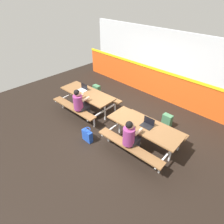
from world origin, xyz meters
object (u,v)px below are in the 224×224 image
(laptop_silver, at_px, (83,89))
(backpack_dark, at_px, (167,121))
(student_nearer, at_px, (80,103))
(laptop_dark, at_px, (147,124))
(picnic_table_right, at_px, (144,130))
(student_further, at_px, (131,136))
(picnic_table_left, at_px, (87,97))
(tote_bag_bright, at_px, (87,135))
(satchel_spare, at_px, (97,90))

(laptop_silver, bearing_deg, backpack_dark, 23.14)
(student_nearer, bearing_deg, laptop_dark, 12.88)
(picnic_table_right, xyz_separation_m, student_further, (-0.01, -0.56, 0.13))
(picnic_table_right, height_order, student_further, student_further)
(picnic_table_right, bearing_deg, laptop_dark, 32.52)
(student_nearer, bearing_deg, student_further, -2.21)
(picnic_table_left, bearing_deg, student_nearer, -59.65)
(laptop_dark, distance_m, tote_bag_bright, 1.78)
(student_nearer, xyz_separation_m, laptop_dark, (2.25, 0.51, 0.08))
(tote_bag_bright, bearing_deg, satchel_spare, 132.70)
(picnic_table_left, height_order, backpack_dark, picnic_table_left)
(laptop_dark, distance_m, satchel_spare, 3.42)
(backpack_dark, bearing_deg, picnic_table_right, -90.67)
(student_nearer, bearing_deg, satchel_spare, 122.09)
(picnic_table_right, distance_m, student_further, 0.57)
(laptop_silver, distance_m, laptop_dark, 2.82)
(laptop_silver, bearing_deg, picnic_table_right, -1.94)
(student_further, bearing_deg, satchel_spare, 152.68)
(student_further, xyz_separation_m, backpack_dark, (0.03, 1.83, -0.49))
(backpack_dark, bearing_deg, satchel_spare, -176.14)
(picnic_table_left, relative_size, satchel_spare, 4.74)
(student_further, height_order, satchel_spare, student_further)
(satchel_spare, bearing_deg, student_nearer, -57.91)
(picnic_table_right, height_order, laptop_dark, laptop_dark)
(picnic_table_right, height_order, tote_bag_bright, picnic_table_right)
(laptop_dark, bearing_deg, picnic_table_right, -147.48)
(picnic_table_right, distance_m, laptop_silver, 2.76)
(laptop_dark, bearing_deg, backpack_dark, 92.25)
(student_nearer, bearing_deg, picnic_table_right, 12.24)
(picnic_table_left, bearing_deg, picnic_table_right, -1.55)
(tote_bag_bright, bearing_deg, student_nearer, 151.58)
(student_nearer, xyz_separation_m, laptop_silver, (-0.57, 0.57, 0.08))
(laptop_dark, xyz_separation_m, tote_bag_bright, (-1.34, -1.01, -0.59))
(laptop_dark, bearing_deg, laptop_silver, 178.92)
(satchel_spare, bearing_deg, backpack_dark, 3.86)
(backpack_dark, relative_size, tote_bag_bright, 1.02)
(student_nearer, distance_m, laptop_silver, 0.81)
(laptop_dark, bearing_deg, picnic_table_left, 179.39)
(laptop_silver, relative_size, satchel_spare, 0.75)
(backpack_dark, xyz_separation_m, satchel_spare, (-3.16, -0.21, 0.00))
(laptop_silver, relative_size, tote_bag_bright, 0.77)
(satchel_spare, bearing_deg, student_further, -27.32)
(laptop_silver, height_order, backpack_dark, laptop_silver)
(picnic_table_left, xyz_separation_m, backpack_dark, (2.52, 1.21, -0.36))
(tote_bag_bright, bearing_deg, laptop_silver, 144.31)
(laptop_silver, distance_m, tote_bag_bright, 1.91)
(backpack_dark, bearing_deg, student_nearer, -141.51)
(student_further, height_order, laptop_silver, student_further)
(student_further, distance_m, satchel_spare, 3.56)
(laptop_silver, distance_m, satchel_spare, 1.19)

